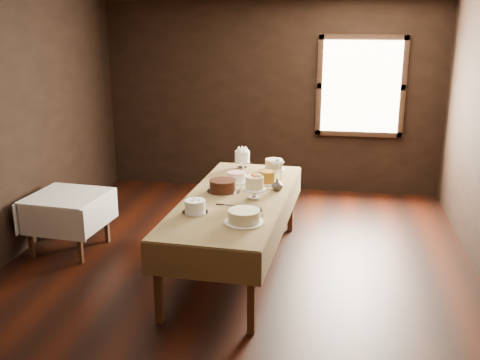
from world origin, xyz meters
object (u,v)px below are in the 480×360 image
Objects in this scene: cake_server_a at (232,205)px; cake_server_e at (199,201)px; cake_lattice at (236,178)px; cake_server_d at (268,190)px; display_table at (236,202)px; side_table at (67,201)px; cake_speckled at (274,165)px; cake_chocolate at (223,186)px; cake_server_b at (262,214)px; flower_vase at (277,185)px; cake_meringue at (242,160)px; cake_flowers at (254,189)px; cake_caramel at (268,178)px; cake_cream at (244,217)px; cake_swirl at (195,207)px; cake_server_c at (241,189)px.

cake_server_a and cake_server_e have the same top height.
cake_server_d is (0.39, -0.25, -0.04)m from cake_lattice.
display_table is 0.29m from cake_server_a.
cake_speckled is at bearing 22.29° from side_table.
cake_server_b is (0.50, -0.60, -0.06)m from cake_chocolate.
flower_vase reaches higher than cake_server_d.
cake_flowers is at bearing -74.57° from cake_meringue.
flower_vase is at bearing -61.31° from cake_caramel.
cake_server_e is 1.87× the size of flower_vase.
cake_cream is at bearing -67.10° from cake_chocolate.
cake_server_d is 1.00× the size of cake_server_e.
flower_vase is (0.70, 0.83, 0.00)m from cake_swirl.
cake_server_a is at bearing -124.32° from flower_vase.
cake_server_e is at bearing 136.20° from cake_cream.
cake_swirl reaches higher than side_table.
cake_chocolate is at bearing -93.26° from cake_meringue.
cake_server_d is (-0.03, 0.75, 0.00)m from cake_server_b.
cake_flowers is 0.37m from flower_vase.
cake_server_b is 0.75m from flower_vase.
cake_server_b is (0.06, -0.99, -0.06)m from cake_caramel.
cake_caramel is at bearing -0.91° from cake_lattice.
cake_server_a is 1.00× the size of cake_server_c.
cake_cream reaches higher than cake_server_e.
cake_cream is 1.03m from flower_vase.
cake_caramel is at bearing -56.27° from cake_meringue.
cake_swirl is 1.04× the size of cake_server_c.
cake_lattice is 0.63m from cake_flowers.
cake_caramel reaches higher than cake_cream.
cake_meringue is at bearing 98.07° from cake_server_a.
cake_flowers is (0.31, -1.12, 0.00)m from cake_meringue.
cake_cream is (-0.07, -1.25, -0.01)m from cake_caramel.
display_table is 20.75× the size of flower_vase.
cake_meringue is 0.95m from flower_vase.
cake_speckled reaches higher than cake_server_b.
cake_flowers is at bearing -97.13° from cake_caramel.
cake_caramel is 1.21m from cake_swirl.
cake_lattice is at bearing 19.36° from cake_server_c.
cake_flowers reaches higher than cake_lattice.
cake_lattice is 1.18× the size of cake_server_c.
cake_server_c is at bearing -81.79° from cake_meringue.
cake_lattice is 1.18× the size of cake_server_b.
cake_lattice is at bearing -121.80° from cake_speckled.
cake_server_c is at bearing 88.94° from display_table.
cake_lattice is at bearing 78.53° from cake_chocolate.
cake_cream is at bearing -89.70° from cake_flowers.
cake_meringue is 0.91m from cake_server_d.
cake_chocolate is at bearing -138.14° from cake_caramel.
cake_lattice is 0.28m from cake_server_c.
display_table is 9.36× the size of cake_lattice.
cake_server_d is (0.42, -0.81, -0.10)m from cake_meringue.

